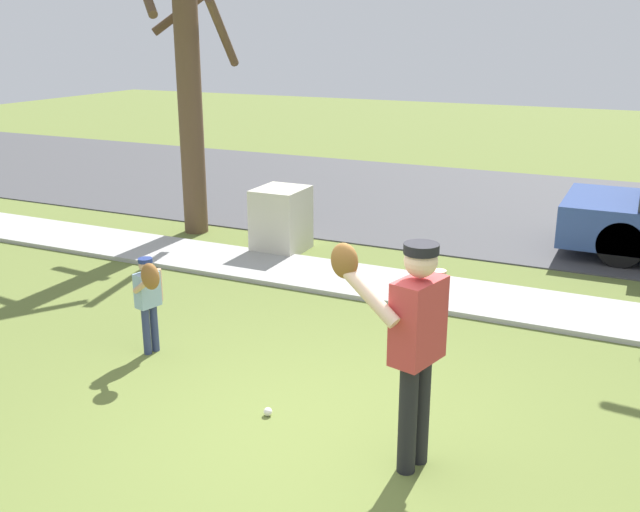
{
  "coord_description": "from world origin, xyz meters",
  "views": [
    {
      "loc": [
        2.25,
        -4.63,
        3.15
      ],
      "look_at": [
        -0.65,
        1.56,
        1.0
      ],
      "focal_mm": 40.7,
      "sensor_mm": 36.0,
      "label": 1
    }
  ],
  "objects_px": {
    "baseball": "(268,412)",
    "street_tree_far": "(188,71)",
    "person_child": "(149,291)",
    "utility_cabinet": "(281,220)",
    "person_adult": "(412,332)"
  },
  "relations": [
    {
      "from": "person_adult",
      "to": "person_child",
      "type": "xyz_separation_m",
      "value": [
        -2.93,
        0.75,
        -0.4
      ]
    },
    {
      "from": "baseball",
      "to": "street_tree_far",
      "type": "height_order",
      "value": "street_tree_far"
    },
    {
      "from": "person_adult",
      "to": "utility_cabinet",
      "type": "bearing_deg",
      "value": -37.65
    },
    {
      "from": "person_adult",
      "to": "street_tree_far",
      "type": "relative_size",
      "value": 0.37
    },
    {
      "from": "person_adult",
      "to": "utility_cabinet",
      "type": "height_order",
      "value": "person_adult"
    },
    {
      "from": "person_child",
      "to": "street_tree_far",
      "type": "xyz_separation_m",
      "value": [
        -2.28,
        4.09,
        1.85
      ]
    },
    {
      "from": "person_child",
      "to": "utility_cabinet",
      "type": "bearing_deg",
      "value": 112.85
    },
    {
      "from": "person_child",
      "to": "street_tree_far",
      "type": "distance_m",
      "value": 5.03
    },
    {
      "from": "baseball",
      "to": "street_tree_far",
      "type": "relative_size",
      "value": 0.02
    },
    {
      "from": "person_adult",
      "to": "utility_cabinet",
      "type": "distance_m",
      "value": 5.71
    },
    {
      "from": "baseball",
      "to": "utility_cabinet",
      "type": "relative_size",
      "value": 0.08
    },
    {
      "from": "baseball",
      "to": "street_tree_far",
      "type": "xyz_separation_m",
      "value": [
        -3.91,
        4.65,
        2.5
      ]
    },
    {
      "from": "person_child",
      "to": "street_tree_far",
      "type": "relative_size",
      "value": 0.22
    },
    {
      "from": "street_tree_far",
      "to": "utility_cabinet",
      "type": "bearing_deg",
      "value": -11.03
    },
    {
      "from": "person_adult",
      "to": "street_tree_far",
      "type": "bearing_deg",
      "value": -28.12
    }
  ]
}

